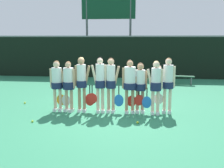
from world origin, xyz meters
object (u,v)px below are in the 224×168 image
object	(u,v)px
player_1	(68,83)
player_7	(156,83)
player_4	(111,81)
player_3	(100,81)
tennis_ball_0	(32,121)
scoreboard	(108,11)
player_0	(57,82)
player_6	(140,84)
player_2	(82,80)
tennis_ball_1	(149,103)
tennis_ball_3	(138,122)
bench_courtside	(177,77)
tennis_ball_2	(25,103)
player_5	(130,82)
player_8	(168,81)

from	to	relation	value
player_1	player_7	size ratio (longest dim) A/B	0.97
player_4	player_1	bearing A→B (deg)	-176.61
player_3	tennis_ball_0	size ratio (longest dim) A/B	27.49
scoreboard	player_7	bearing A→B (deg)	-73.76
player_0	player_4	size ratio (longest dim) A/B	0.94
player_0	player_6	size ratio (longest dim) A/B	1.03
player_6	player_7	bearing A→B (deg)	-19.99
player_2	tennis_ball_1	size ratio (longest dim) A/B	28.04
player_3	tennis_ball_1	distance (m)	2.32
tennis_ball_1	tennis_ball_3	world-z (taller)	tennis_ball_3
player_3	player_4	world-z (taller)	player_3
scoreboard	player_3	distance (m)	9.64
bench_courtside	player_4	bearing A→B (deg)	-109.44
player_4	tennis_ball_2	world-z (taller)	player_4
player_5	player_0	bearing A→B (deg)	171.47
player_0	player_7	distance (m)	3.19
player_2	player_6	distance (m)	1.88
player_5	tennis_ball_3	size ratio (longest dim) A/B	24.58
player_4	player_3	bearing A→B (deg)	-171.11
player_3	tennis_ball_3	distance (m)	1.89
player_1	tennis_ball_1	distance (m)	3.12
player_1	tennis_ball_3	xyz separation A→B (m)	(2.28, -1.00, -0.93)
player_7	tennis_ball_0	xyz separation A→B (m)	(-3.55, -1.25, -0.96)
player_7	player_8	size ratio (longest dim) A/B	0.95
player_5	tennis_ball_3	world-z (taller)	player_5
tennis_ball_0	player_2	bearing A→B (deg)	46.97
player_8	tennis_ball_2	xyz separation A→B (m)	(-5.09, 0.60, -1.02)
player_5	tennis_ball_3	bearing A→B (deg)	-84.15
tennis_ball_0	tennis_ball_1	xyz separation A→B (m)	(3.40, 2.58, -0.00)
tennis_ball_1	player_2	bearing A→B (deg)	-149.40
player_5	tennis_ball_0	distance (m)	3.19
player_4	tennis_ball_1	world-z (taller)	player_4
player_2	tennis_ball_0	bearing A→B (deg)	-136.94
player_3	player_7	distance (m)	1.77
tennis_ball_0	player_4	bearing A→B (deg)	31.20
player_8	tennis_ball_1	size ratio (longest dim) A/B	27.87
player_4	player_6	xyz separation A→B (m)	(0.92, 0.08, -0.08)
tennis_ball_1	tennis_ball_3	bearing A→B (deg)	-99.20
bench_courtside	tennis_ball_0	xyz separation A→B (m)	(-4.94, -6.82, -0.36)
tennis_ball_0	tennis_ball_1	world-z (taller)	tennis_ball_0
player_1	tennis_ball_1	xyz separation A→B (m)	(2.66, 1.33, -0.94)
player_1	tennis_ball_1	size ratio (longest dim) A/B	25.86
player_1	player_3	world-z (taller)	player_3
player_3	player_8	world-z (taller)	player_3
player_8	tennis_ball_0	distance (m)	4.31
tennis_ball_2	tennis_ball_3	world-z (taller)	tennis_ball_3
player_0	player_4	bearing A→B (deg)	-3.17
player_7	tennis_ball_2	bearing A→B (deg)	169.76
player_2	bench_courtside	bearing A→B (deg)	52.00
player_6	player_3	bearing A→B (deg)	179.35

